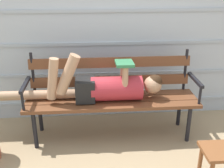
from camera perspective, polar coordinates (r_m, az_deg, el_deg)
The scene contains 4 objects.
ground_plane at distance 3.14m, azimuth 0.12°, elevation -11.23°, with size 12.00×12.00×0.00m, color tan.
house_siding at distance 3.27m, azimuth -0.71°, elevation 11.58°, with size 5.15×0.08×2.25m.
park_bench at distance 3.03m, azimuth -0.10°, elevation -1.69°, with size 1.84×0.45×0.93m.
reclining_person at distance 2.92m, azimuth -1.78°, elevation -0.51°, with size 1.70×0.26×0.54m.
Camera 1 is at (-0.21, -2.60, 1.76)m, focal length 44.84 mm.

